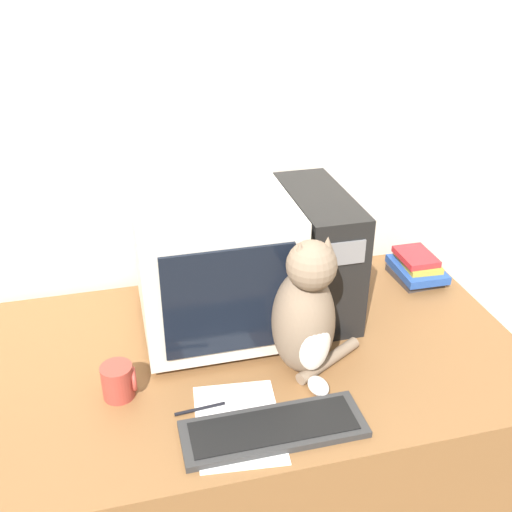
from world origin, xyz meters
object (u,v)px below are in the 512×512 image
Objects in this scene: mug at (119,381)px; keyboard at (274,429)px; computer_tower at (317,252)px; cat at (306,315)px; pen at (200,409)px; crt_monitor at (213,262)px; book_stack at (416,267)px.

keyboard is at bearing -32.36° from mug.
cat is (-0.14, -0.31, -0.01)m from computer_tower.
cat reaches higher than pen.
crt_monitor is 0.44m from mug.
mug is (-0.19, 0.11, 0.04)m from pen.
crt_monitor reaches higher than book_stack.
pen is at bearing 143.94° from keyboard.
pen is at bearing -29.00° from mug.
crt_monitor is 3.56× the size of pen.
computer_tower reaches higher than pen.
mug is at bearing 170.69° from cat.
crt_monitor reaches higher than keyboard.
mug is at bearing -160.71° from book_stack.
cat is 4.40× the size of mug.
keyboard is 2.17× the size of book_stack.
book_stack is at bearing 7.97° from crt_monitor.
keyboard is 0.90m from book_stack.
computer_tower is at bearing 58.91° from cat.
pen is (-0.31, -0.09, -0.18)m from cat.
mug is at bearing 151.00° from pen.
keyboard is 1.08× the size of cat.
pen is at bearing -137.96° from computer_tower.
cat reaches higher than book_stack.
keyboard is (0.05, -0.49, -0.21)m from crt_monitor.
crt_monitor is 0.76m from book_stack.
pen is (-0.11, -0.37, -0.21)m from crt_monitor.
pen is (-0.16, 0.12, -0.01)m from keyboard.
computer_tower is at bearing -170.22° from book_stack.
keyboard is 0.31m from cat.
crt_monitor is at bearing 40.61° from mug.
crt_monitor is 4.91× the size of mug.
crt_monitor is at bearing 73.23° from pen.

